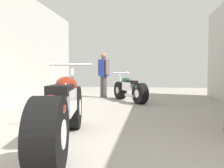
{
  "coord_description": "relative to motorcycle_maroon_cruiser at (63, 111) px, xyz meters",
  "views": [
    {
      "loc": [
        0.52,
        -0.6,
        0.82
      ],
      "look_at": [
        -0.19,
        3.64,
        0.64
      ],
      "focal_mm": 33.52,
      "sensor_mm": 36.0,
      "label": 1
    }
  ],
  "objects": [
    {
      "name": "ground_plane",
      "position": [
        0.45,
        2.27,
        -0.41
      ],
      "size": [
        19.02,
        19.02,
        0.0
      ],
      "primitive_type": "plane",
      "color": "#9E998E"
    },
    {
      "name": "mechanic_in_blue",
      "position": [
        -0.6,
        5.22,
        0.52
      ],
      "size": [
        0.5,
        0.57,
        1.63
      ],
      "color": "#4C4C4C",
      "rests_on": "ground_plane"
    },
    {
      "name": "garage_partition_left",
      "position": [
        -2.52,
        2.27,
        1.18
      ],
      "size": [
        0.08,
        8.72,
        3.18
      ],
      "primitive_type": "cube",
      "color": "#B7B5AD",
      "rests_on": "ground_plane"
    },
    {
      "name": "motorcycle_black_naked",
      "position": [
        0.44,
        4.21,
        -0.03
      ],
      "size": [
        1.22,
        1.79,
        0.92
      ],
      "color": "black",
      "rests_on": "ground_plane"
    },
    {
      "name": "motorcycle_maroon_cruiser",
      "position": [
        0.0,
        0.0,
        0.0
      ],
      "size": [
        0.82,
        2.14,
        1.0
      ],
      "color": "black",
      "rests_on": "ground_plane"
    }
  ]
}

